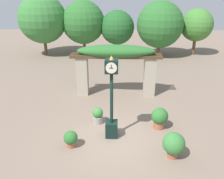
# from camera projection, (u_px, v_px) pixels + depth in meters

# --- Properties ---
(ground_plane) EXTENTS (60.00, 60.00, 0.00)m
(ground_plane) POSITION_uv_depth(u_px,v_px,m) (114.00, 137.00, 9.84)
(ground_plane) COLOR #7F6B5B
(pedestal_clock) EXTENTS (0.50, 0.54, 3.43)m
(pedestal_clock) POSITION_uv_depth(u_px,v_px,m) (112.00, 101.00, 9.30)
(pedestal_clock) COLOR black
(pedestal_clock) RESTS_ON ground
(pergola) EXTENTS (5.05, 1.22, 2.91)m
(pergola) POSITION_uv_depth(u_px,v_px,m) (116.00, 59.00, 13.14)
(pergola) COLOR #A89E89
(pergola) RESTS_ON ground
(potted_plant_near_left) EXTENTS (0.73, 0.73, 0.95)m
(potted_plant_near_left) POSITION_uv_depth(u_px,v_px,m) (160.00, 117.00, 10.29)
(potted_plant_near_left) COLOR #9E563D
(potted_plant_near_left) RESTS_ON ground
(potted_plant_near_right) EXTENTS (0.49, 0.49, 0.75)m
(potted_plant_near_right) POSITION_uv_depth(u_px,v_px,m) (98.00, 115.00, 10.76)
(potted_plant_near_right) COLOR gray
(potted_plant_near_right) RESTS_ON ground
(potted_plant_far_left) EXTENTS (0.54, 0.54, 0.68)m
(potted_plant_far_left) POSITION_uv_depth(u_px,v_px,m) (71.00, 138.00, 9.08)
(potted_plant_far_left) COLOR #9E563D
(potted_plant_far_left) RESTS_ON ground
(potted_plant_far_right) EXTENTS (0.81, 0.81, 0.98)m
(potted_plant_far_right) POSITION_uv_depth(u_px,v_px,m) (174.00, 144.00, 8.43)
(potted_plant_far_right) COLOR #9E563D
(potted_plant_far_right) RESTS_ON ground
(tree_line) EXTENTS (17.69, 4.60, 5.46)m
(tree_line) POSITION_uv_depth(u_px,v_px,m) (106.00, 23.00, 21.48)
(tree_line) COLOR brown
(tree_line) RESTS_ON ground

